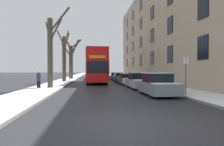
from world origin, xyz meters
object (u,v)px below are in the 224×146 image
(parked_car_1, at_px, (139,81))
(bare_tree_left_2, at_px, (71,59))
(oncoming_van, at_px, (91,72))
(parked_car_3, at_px, (121,77))
(bare_tree_left_1, at_px, (64,57))
(bare_tree_left_0, at_px, (51,51))
(parked_car_4, at_px, (115,76))
(parked_car_2, at_px, (127,79))
(parked_car_0, at_px, (158,85))
(pedestrian_left_sidewalk, at_px, (39,79))
(double_decker_bus, at_px, (96,65))
(street_sign_post, at_px, (186,74))

(parked_car_1, bearing_deg, bare_tree_left_2, 112.57)
(bare_tree_left_2, height_order, oncoming_van, bare_tree_left_2)
(parked_car_1, relative_size, parked_car_3, 1.00)
(bare_tree_left_2, xyz_separation_m, oncoming_van, (3.52, 8.69, -2.40))
(bare_tree_left_1, xyz_separation_m, oncoming_van, (3.62, 17.89, -2.25))
(bare_tree_left_0, distance_m, parked_car_4, 19.31)
(parked_car_4, bearing_deg, parked_car_2, -90.00)
(bare_tree_left_1, bearing_deg, bare_tree_left_0, -89.38)
(bare_tree_left_0, xyz_separation_m, parked_car_0, (7.94, -5.24, -2.72))
(bare_tree_left_1, relative_size, parked_car_2, 1.73)
(parked_car_3, xyz_separation_m, oncoming_van, (-4.43, 16.64, 0.71))
(pedestrian_left_sidewalk, bearing_deg, bare_tree_left_0, 155.64)
(bare_tree_left_0, relative_size, double_decker_bus, 0.66)
(bare_tree_left_2, distance_m, parked_car_1, 20.94)
(parked_car_3, bearing_deg, bare_tree_left_2, 135.00)
(double_decker_bus, height_order, parked_car_4, double_decker_bus)
(oncoming_van, bearing_deg, bare_tree_left_1, -101.44)
(bare_tree_left_0, distance_m, pedestrian_left_sidewalk, 2.72)
(street_sign_post, bearing_deg, parked_car_3, 94.53)
(bare_tree_left_0, height_order, bare_tree_left_1, bare_tree_left_1)
(parked_car_4, height_order, oncoming_van, oncoming_van)
(bare_tree_left_1, distance_m, parked_car_0, 17.39)
(parked_car_1, height_order, parked_car_2, parked_car_1)
(parked_car_3, bearing_deg, parked_car_4, 90.00)
(bare_tree_left_0, distance_m, double_decker_bus, 9.78)
(double_decker_bus, xyz_separation_m, pedestrian_left_sidewalk, (-5.24, -8.98, -1.54))
(parked_car_2, xyz_separation_m, street_sign_post, (1.39, -12.15, 0.84))
(double_decker_bus, distance_m, oncoming_van, 19.08)
(parked_car_1, bearing_deg, bare_tree_left_1, 129.03)
(double_decker_bus, relative_size, pedestrian_left_sidewalk, 6.63)
(bare_tree_left_2, relative_size, oncoming_van, 1.56)
(oncoming_van, bearing_deg, street_sign_post, -80.34)
(parked_car_1, height_order, street_sign_post, street_sign_post)
(parked_car_1, bearing_deg, parked_car_0, -90.00)
(double_decker_bus, bearing_deg, bare_tree_left_1, 165.22)
(bare_tree_left_1, relative_size, bare_tree_left_2, 0.99)
(parked_car_0, bearing_deg, street_sign_post, -39.58)
(bare_tree_left_0, height_order, street_sign_post, bare_tree_left_0)
(oncoming_van, bearing_deg, parked_car_1, -80.96)
(parked_car_3, xyz_separation_m, parked_car_4, (-0.00, 6.22, -0.01))
(parked_car_3, relative_size, pedestrian_left_sidewalk, 2.81)
(bare_tree_left_1, bearing_deg, double_decker_bus, -14.78)
(bare_tree_left_1, bearing_deg, oncoming_van, 78.56)
(parked_car_0, distance_m, street_sign_post, 1.96)
(bare_tree_left_0, xyz_separation_m, parked_car_1, (7.94, -0.02, -2.73))
(bare_tree_left_0, xyz_separation_m, parked_car_2, (7.94, 5.77, -2.80))
(bare_tree_left_1, height_order, parked_car_1, bare_tree_left_1)
(bare_tree_left_1, xyz_separation_m, double_decker_bus, (4.36, -1.15, -1.15))
(bare_tree_left_0, relative_size, parked_car_0, 1.79)
(parked_car_4, bearing_deg, double_decker_bus, -113.18)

